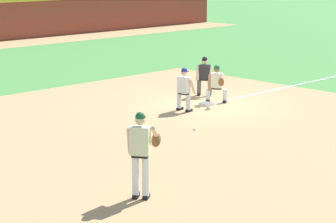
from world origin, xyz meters
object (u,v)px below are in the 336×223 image
object	(u,v)px
umpire	(204,75)
first_base_bag	(206,104)
first_baseman	(217,82)
baserunner	(184,88)
baseball	(194,129)
pitcher	(141,150)

from	to	relation	value
umpire	first_base_bag	bearing A→B (deg)	-134.96
first_base_bag	first_baseman	xyz separation A→B (m)	(0.57, 0.04, 0.69)
baserunner	first_baseman	bearing A→B (deg)	3.94
baserunner	baseball	bearing A→B (deg)	-129.07
baseball	umpire	bearing A→B (deg)	39.20
pitcher	baserunner	distance (m)	8.33
baseball	pitcher	size ratio (longest dim) A/B	0.04
first_base_bag	first_baseman	distance (m)	0.90
baseball	umpire	size ratio (longest dim) A/B	0.05
baseball	baserunner	bearing A→B (deg)	50.93
first_base_bag	umpire	world-z (taller)	umpire
baseball	pitcher	world-z (taller)	pitcher
umpire	baserunner	bearing A→B (deg)	-151.95
first_base_bag	baseball	bearing A→B (deg)	-143.59
first_baseman	umpire	size ratio (longest dim) A/B	0.92
first_base_bag	pitcher	world-z (taller)	pitcher
pitcher	umpire	world-z (taller)	pitcher
baseball	umpire	xyz separation A→B (m)	(4.03, 3.28, 0.76)
baserunner	umpire	world-z (taller)	same
first_baseman	umpire	bearing A→B (deg)	61.92
first_base_bag	baserunner	distance (m)	1.42
first_baseman	baserunner	xyz separation A→B (m)	(-1.78, -0.12, 0.06)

